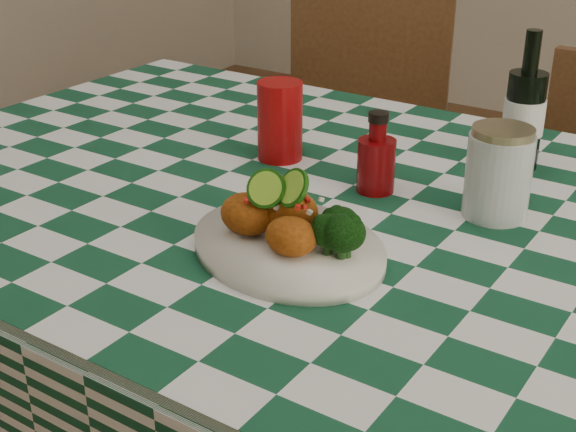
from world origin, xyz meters
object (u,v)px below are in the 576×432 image
Objects in this scene: ketchup_bottle at (377,152)px; beer_bottle at (526,101)px; dining_table at (328,400)px; red_tumbler at (280,121)px; fried_chicken_pile at (285,208)px; wooden_chair_left at (352,178)px; mason_jar at (499,173)px; plate at (288,247)px.

beer_bottle reaches higher than ketchup_bottle.
dining_table is 12.02× the size of red_tumbler.
dining_table is 0.50m from fried_chicken_pile.
beer_bottle is 0.25× the size of wooden_chair_left.
wooden_chair_left is at bearing 141.99° from beer_bottle.
red_tumbler is 1.00× the size of mason_jar.
ketchup_bottle is 0.28m from beer_bottle.
fried_chicken_pile is 0.26m from ketchup_bottle.
fried_chicken_pile is 0.36m from red_tumbler.
plate is at bearing 0.00° from fried_chicken_pile.
ketchup_bottle is 0.95× the size of mason_jar.
beer_bottle reaches higher than plate.
fried_chicken_pile is at bearing 180.00° from plate.
fried_chicken_pile is 0.33m from mason_jar.
wooden_chair_left is (-0.42, 0.93, -0.32)m from plate.
mason_jar is at bearing 54.30° from fried_chicken_pile.
ketchup_bottle reaches higher than plate.
beer_bottle reaches higher than fried_chicken_pile.
plate is at bearing -89.43° from ketchup_bottle.
ketchup_bottle is at bearing 90.57° from plate.
red_tumbler is at bearing 149.41° from dining_table.
plate is 2.32× the size of ketchup_bottle.
beer_bottle reaches higher than red_tumbler.
plate reaches higher than dining_table.
fried_chicken_pile is 1.09m from wooden_chair_left.
red_tumbler is 0.40m from mason_jar.
beer_bottle is at bearing -56.03° from wooden_chair_left.
wooden_chair_left reaches higher than dining_table.
dining_table is 0.50m from red_tumbler.
dining_table is 5.46× the size of plate.
ketchup_bottle is at bearing -123.84° from beer_bottle.
beer_bottle is (0.15, 0.49, 0.11)m from plate.
mason_jar reaches higher than plate.
dining_table is 11.99× the size of mason_jar.
mason_jar is (0.19, 0.02, 0.00)m from ketchup_bottle.
wooden_chair_left is at bearing 107.93° from red_tumbler.
red_tumbler is at bearing -90.10° from wooden_chair_left.
red_tumbler is 0.59× the size of beer_bottle.
plate is 0.32× the size of wooden_chair_left.
mason_jar is (0.19, 0.27, 0.00)m from fried_chicken_pile.
red_tumbler is at bearing 125.40° from fried_chicken_pile.
beer_bottle reaches higher than wooden_chair_left.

